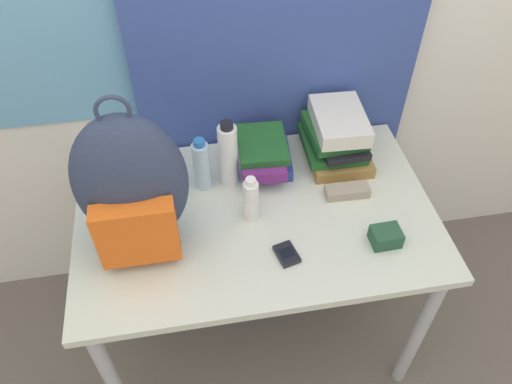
# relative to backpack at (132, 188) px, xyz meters

# --- Properties ---
(wall_back) EXTENTS (6.00, 0.06, 2.50)m
(wall_back) POSITION_rel_backpack_xyz_m (0.36, 0.50, 0.25)
(wall_back) COLOR silver
(wall_back) RESTS_ON ground_plane
(curtain_blue) EXTENTS (1.01, 0.04, 2.50)m
(curtain_blue) POSITION_rel_backpack_xyz_m (0.52, 0.45, 0.25)
(curtain_blue) COLOR #384C93
(curtain_blue) RESTS_ON ground_plane
(desk) EXTENTS (1.19, 0.75, 0.77)m
(desk) POSITION_rel_backpack_xyz_m (0.37, 0.05, -0.33)
(desk) COLOR beige
(desk) RESTS_ON ground_plane
(backpack) EXTENTS (0.33, 0.23, 0.54)m
(backpack) POSITION_rel_backpack_xyz_m (0.00, 0.00, 0.00)
(backpack) COLOR #2D3851
(backpack) RESTS_ON desk
(book_stack_left) EXTENTS (0.20, 0.29, 0.12)m
(book_stack_left) POSITION_rel_backpack_xyz_m (0.43, 0.27, -0.17)
(book_stack_left) COLOR navy
(book_stack_left) RESTS_ON desk
(book_stack_center) EXTENTS (0.23, 0.28, 0.20)m
(book_stack_center) POSITION_rel_backpack_xyz_m (0.70, 0.27, -0.14)
(book_stack_center) COLOR olive
(book_stack_center) RESTS_ON desk
(water_bottle) EXTENTS (0.06, 0.06, 0.21)m
(water_bottle) POSITION_rel_backpack_xyz_m (0.21, 0.20, -0.13)
(water_bottle) COLOR silver
(water_bottle) RESTS_ON desk
(sports_bottle) EXTENTS (0.07, 0.07, 0.26)m
(sports_bottle) POSITION_rel_backpack_xyz_m (0.30, 0.21, -0.11)
(sports_bottle) COLOR white
(sports_bottle) RESTS_ON desk
(sunscreen_bottle) EXTENTS (0.05, 0.05, 0.18)m
(sunscreen_bottle) POSITION_rel_backpack_xyz_m (0.35, 0.03, -0.15)
(sunscreen_bottle) COLOR white
(sunscreen_bottle) RESTS_ON desk
(cell_phone) EXTENTS (0.08, 0.10, 0.02)m
(cell_phone) POSITION_rel_backpack_xyz_m (0.43, -0.15, -0.22)
(cell_phone) COLOR black
(cell_phone) RESTS_ON desk
(sunglasses_case) EXTENTS (0.15, 0.06, 0.04)m
(sunglasses_case) POSITION_rel_backpack_xyz_m (0.69, 0.07, -0.21)
(sunglasses_case) COLOR gray
(sunglasses_case) RESTS_ON desk
(camera_pouch) EXTENTS (0.09, 0.08, 0.05)m
(camera_pouch) POSITION_rel_backpack_xyz_m (0.75, -0.15, -0.20)
(camera_pouch) COLOR #234C33
(camera_pouch) RESTS_ON desk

